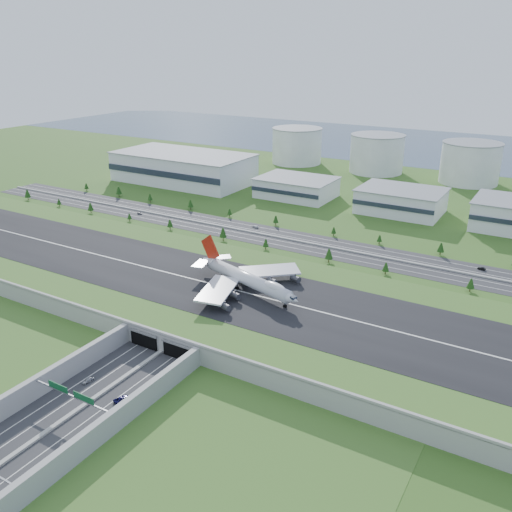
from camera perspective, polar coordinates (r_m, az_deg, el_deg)
The scene contains 19 objects.
ground at distance 258.40m, azimuth -2.80°, elevation -5.09°, with size 1200.00×1200.00×0.00m, color #2A5C1C.
airfield_deck at distance 256.52m, azimuth -2.82°, elevation -4.27°, with size 520.00×100.00×9.20m.
underpass_road at distance 193.99m, azimuth -19.73°, elevation -15.24°, with size 38.80×120.40×8.00m.
sign_gantry_near at distance 194.13m, azimuth -18.87°, elevation -13.81°, with size 38.70×0.70×9.80m.
north_expressway at distance 335.14m, azimuth 6.14°, elevation 1.20°, with size 560.00×36.00×0.12m, color #28282B.
tree_row at distance 329.08m, azimuth 7.49°, elevation 1.60°, with size 499.04×48.70×8.41m.
hangar_west at distance 491.92m, azimuth -7.65°, elevation 9.19°, with size 120.00×60.00×25.00m, color silver.
hangar_mid_a at distance 439.65m, azimuth 4.28°, elevation 7.19°, with size 58.00×42.00×15.00m, color silver.
hangar_mid_b at distance 410.21m, azimuth 15.01°, elevation 5.61°, with size 58.00×42.00×17.00m, color silver.
fuel_tank_a at distance 568.86m, azimuth 4.33°, elevation 11.48°, with size 50.00×50.00×35.00m, color silver.
fuel_tank_b at distance 537.21m, azimuth 12.59°, elevation 10.45°, with size 50.00×50.00×35.00m, color silver.
fuel_tank_c at distance 517.73m, azimuth 21.62°, elevation 9.07°, with size 50.00×50.00×35.00m, color silver.
bay_water at distance 694.12m, azimuth 19.87°, elevation 10.63°, with size 1200.00×260.00×0.06m, color #31475E.
boeing_747 at distance 251.09m, azimuth -0.99°, elevation -2.40°, with size 64.55×60.13×20.53m.
car_0 at distance 211.78m, azimuth -17.30°, elevation -12.35°, with size 1.90×4.71×1.61m, color #AFB0B4.
car_2 at distance 198.96m, azimuth -13.97°, elevation -14.39°, with size 2.61×5.67×1.58m, color #0C0B3A.
car_4 at distance 402.31m, azimuth -12.16°, elevation 4.41°, with size 1.57×3.90×1.33m, color #5C5B60.
car_5 at distance 320.50m, azimuth 22.65°, elevation -1.22°, with size 1.50×4.30×1.42m, color black.
car_7 at distance 364.61m, azimuth -0.08°, elevation 3.14°, with size 2.02×4.97×1.44m, color white.
Camera 1 is at (128.41, -192.33, 115.28)m, focal length 38.00 mm.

